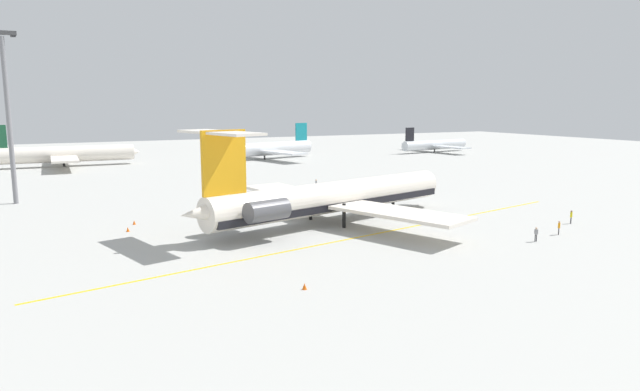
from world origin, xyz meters
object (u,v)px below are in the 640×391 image
airliner_far_right (436,145)px  safety_cone_wingtip (128,229)px  airliner_mid_right (262,149)px  ground_crew_near_nose (316,183)px  ground_crew_portside (559,226)px  safety_cone_nose (134,222)px  light_mast (8,111)px  safety_cone_tail (305,286)px  ground_crew_near_tail (571,215)px  airliner_mid_left (68,154)px  main_jetliner (327,197)px  ground_crew_starboard (536,232)px

airliner_far_right → safety_cone_wingtip: 126.69m
airliner_mid_right → airliner_far_right: airliner_mid_right is taller
airliner_far_right → ground_crew_near_nose: bearing=-149.3°
airliner_far_right → ground_crew_near_nose: (-68.65, -53.39, -1.18)m
ground_crew_portside → safety_cone_nose: size_ratio=2.98×
safety_cone_nose → light_mast: (-13.74, 23.84, 13.72)m
ground_crew_portside → safety_cone_tail: 34.90m
safety_cone_wingtip → safety_cone_tail: same height
airliner_far_right → light_mast: light_mast is taller
airliner_far_right → ground_crew_near_tail: 107.39m
safety_cone_nose → ground_crew_near_nose: bearing=25.6°
ground_crew_near_nose → light_mast: (-47.20, 7.83, 12.83)m
airliner_far_right → ground_crew_near_tail: (-52.49, -93.68, -1.25)m
ground_crew_near_nose → ground_crew_near_tail: bearing=114.6°
airliner_mid_left → safety_cone_nose: bearing=-86.2°
ground_crew_near_nose → safety_cone_wingtip: bearing=32.4°
airliner_mid_left → airliner_mid_right: bearing=-5.2°
ground_crew_near_nose → safety_cone_wingtip: size_ratio=3.32×
airliner_mid_right → ground_crew_near_nose: 56.55m
main_jetliner → ground_crew_portside: size_ratio=25.41×
airliner_mid_right → airliner_far_right: (57.81, -2.09, -0.50)m
main_jetliner → ground_crew_starboard: size_ratio=25.32×
airliner_mid_right → safety_cone_tail: 109.75m
main_jetliner → safety_cone_wingtip: size_ratio=75.66×
airliner_mid_right → airliner_far_right: bearing=163.9°
airliner_mid_right → ground_crew_near_nose: airliner_mid_right is taller
ground_crew_portside → safety_cone_wingtip: size_ratio=2.98×
safety_cone_nose → light_mast: 30.75m
main_jetliner → airliner_mid_left: (-25.96, 86.87, -0.34)m
airliner_mid_left → ground_crew_starboard: size_ratio=20.77×
airliner_mid_left → ground_crew_near_nose: airliner_mid_left is taller
airliner_far_right → ground_crew_starboard: size_ratio=16.17×
safety_cone_wingtip → airliner_mid_left: bearing=91.9°
safety_cone_wingtip → light_mast: light_mast is taller
ground_crew_near_nose → safety_cone_tail: size_ratio=3.32×
safety_cone_wingtip → ground_crew_near_nose: bearing=29.6°
ground_crew_portside → safety_cone_nose: 51.42m
safety_cone_wingtip → airliner_mid_right: bearing=58.8°
ground_crew_near_tail → light_mast: light_mast is taller
ground_crew_near_nose → light_mast: size_ratio=0.07×
ground_crew_starboard → safety_cone_wingtip: ground_crew_starboard is taller
safety_cone_nose → safety_cone_tail: 33.38m
ground_crew_near_nose → safety_cone_nose: 37.10m
safety_cone_nose → airliner_mid_left: bearing=92.9°
airliner_far_right → safety_cone_tail: 138.16m
ground_crew_near_tail → safety_cone_wingtip: (-50.91, 20.51, -0.81)m
safety_cone_tail → light_mast: (-22.31, 56.10, 13.72)m
airliner_far_right → safety_cone_wingtip: size_ratio=48.33×
safety_cone_tail → ground_crew_near_tail: bearing=11.0°
airliner_far_right → ground_crew_portside: bearing=-128.4°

